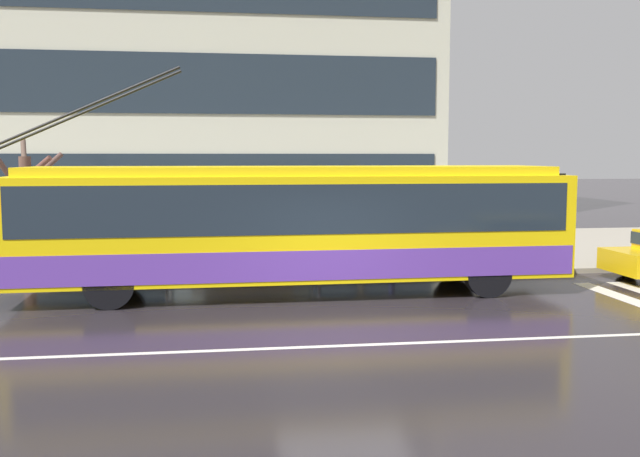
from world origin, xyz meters
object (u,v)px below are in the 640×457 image
(street_tree_bare, at_px, (27,198))
(pedestrian_at_shelter, at_px, (293,205))
(pedestrian_approaching_curb, at_px, (363,202))
(pedestrian_walking_past, at_px, (392,207))
(trolleybus, at_px, (295,224))
(bus_shelter, at_px, (242,194))

(street_tree_bare, bearing_deg, pedestrian_at_shelter, -5.64)
(pedestrian_at_shelter, xyz_separation_m, pedestrian_approaching_curb, (2.04, -0.08, 0.07))
(pedestrian_approaching_curb, bearing_deg, pedestrian_walking_past, -55.83)
(trolleybus, xyz_separation_m, pedestrian_approaching_curb, (2.45, 4.28, 0.21))
(bus_shelter, bearing_deg, pedestrian_at_shelter, 32.75)
(bus_shelter, distance_m, street_tree_bare, 6.27)
(pedestrian_approaching_curb, relative_size, street_tree_bare, 0.58)
(bus_shelter, xyz_separation_m, street_tree_bare, (-6.03, 1.72, -0.16))
(bus_shelter, xyz_separation_m, pedestrian_walking_past, (4.19, -0.06, -0.38))
(street_tree_bare, bearing_deg, pedestrian_approaching_curb, -4.92)
(pedestrian_approaching_curb, bearing_deg, trolleybus, -119.86)
(pedestrian_at_shelter, bearing_deg, bus_shelter, -147.25)
(pedestrian_at_shelter, bearing_deg, street_tree_bare, 174.36)
(bus_shelter, height_order, street_tree_bare, street_tree_bare)
(pedestrian_at_shelter, relative_size, pedestrian_walking_past, 1.02)
(pedestrian_at_shelter, distance_m, pedestrian_approaching_curb, 2.04)
(trolleybus, xyz_separation_m, pedestrian_at_shelter, (0.42, 4.36, 0.14))
(trolleybus, relative_size, pedestrian_approaching_curb, 6.60)
(pedestrian_approaching_curb, height_order, street_tree_bare, street_tree_bare)
(trolleybus, xyz_separation_m, street_tree_bare, (-7.12, 5.10, 0.34))
(bus_shelter, relative_size, street_tree_bare, 1.22)
(pedestrian_at_shelter, bearing_deg, trolleybus, -95.46)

